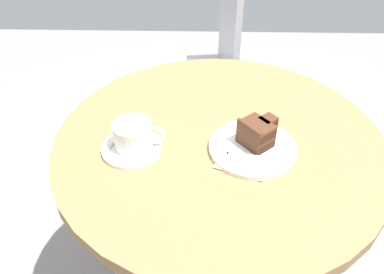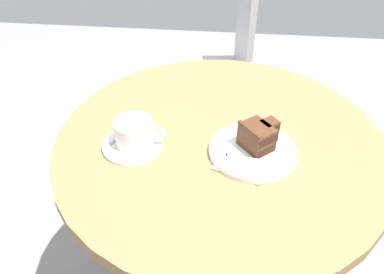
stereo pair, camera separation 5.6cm
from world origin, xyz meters
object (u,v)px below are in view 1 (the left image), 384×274
object	(u,v)px
coffee_cup	(134,135)
cafe_chair	(207,61)
teaspoon	(121,136)
cake_plate	(252,148)
fork	(236,155)
napkin	(246,156)
saucer	(132,148)
cake_slice	(258,133)

from	to	relation	value
coffee_cup	cafe_chair	size ratio (longest dim) A/B	0.14
coffee_cup	teaspoon	xyz separation A→B (m)	(-0.04, 0.03, -0.03)
cake_plate	teaspoon	bearing A→B (deg)	174.13
teaspoon	cafe_chair	size ratio (longest dim) A/B	0.11
fork	napkin	world-z (taller)	fork
saucer	fork	world-z (taller)	fork
teaspoon	cake_slice	size ratio (longest dim) A/B	1.00
cake_plate	cafe_chair	xyz separation A→B (m)	(-0.10, 0.80, -0.21)
cake_slice	teaspoon	bearing A→B (deg)	176.45
napkin	coffee_cup	bearing A→B (deg)	174.31
saucer	fork	size ratio (longest dim) A/B	0.95
cake_slice	cafe_chair	distance (m)	0.83
coffee_cup	fork	size ratio (longest dim) A/B	0.81
saucer	coffee_cup	distance (m)	0.04
cake_slice	fork	distance (m)	0.08
cake_slice	napkin	xyz separation A→B (m)	(-0.03, -0.04, -0.04)
cake_plate	fork	xyz separation A→B (m)	(-0.04, -0.03, 0.01)
napkin	cafe_chair	xyz separation A→B (m)	(-0.09, 0.82, -0.20)
napkin	cafe_chair	world-z (taller)	cafe_chair
cake_slice	cafe_chair	xyz separation A→B (m)	(-0.11, 0.78, -0.24)
cake_plate	napkin	distance (m)	0.03
cake_plate	napkin	bearing A→B (deg)	-121.98
fork	napkin	bearing A→B (deg)	-154.50
fork	napkin	xyz separation A→B (m)	(0.03, 0.01, -0.01)
saucer	teaspoon	xyz separation A→B (m)	(-0.03, 0.04, 0.01)
coffee_cup	cafe_chair	bearing A→B (deg)	77.19
teaspoon	cafe_chair	world-z (taller)	cafe_chair
teaspoon	napkin	xyz separation A→B (m)	(0.31, -0.06, -0.01)
cake_plate	napkin	xyz separation A→B (m)	(-0.02, -0.03, -0.00)
fork	teaspoon	bearing A→B (deg)	-5.16
fork	cafe_chair	xyz separation A→B (m)	(-0.06, 0.83, -0.21)
napkin	cafe_chair	distance (m)	0.85
coffee_cup	cake_slice	xyz separation A→B (m)	(0.29, 0.01, 0.00)
teaspoon	cake_slice	world-z (taller)	cake_slice
saucer	cake_slice	size ratio (longest dim) A/B	1.45
cake_slice	coffee_cup	bearing A→B (deg)	-177.70
napkin	fork	bearing A→B (deg)	-162.82
coffee_cup	cafe_chair	world-z (taller)	cafe_chair
napkin	teaspoon	bearing A→B (deg)	169.09
cafe_chair	cake_slice	bearing A→B (deg)	1.70
saucer	cafe_chair	distance (m)	0.85
cake_plate	fork	world-z (taller)	fork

